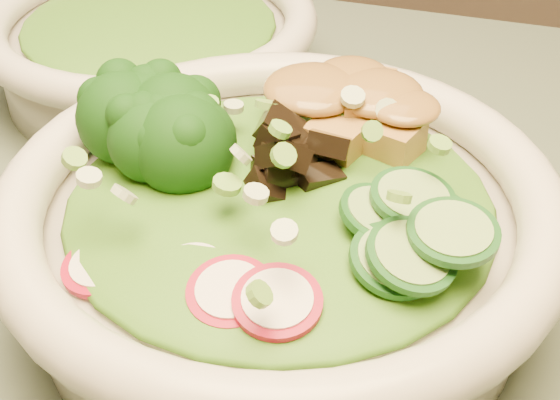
% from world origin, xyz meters
% --- Properties ---
extents(dining_table, '(1.20, 0.80, 0.75)m').
position_xyz_m(dining_table, '(0.00, 0.00, 0.64)').
color(dining_table, black).
rests_on(dining_table, ground).
extents(salad_bowl, '(0.30, 0.30, 0.08)m').
position_xyz_m(salad_bowl, '(0.10, -0.02, 0.79)').
color(salad_bowl, beige).
rests_on(salad_bowl, dining_table).
extents(side_bowl, '(0.26, 0.26, 0.07)m').
position_xyz_m(side_bowl, '(-0.07, 0.18, 0.79)').
color(side_bowl, beige).
rests_on(side_bowl, dining_table).
extents(lettuce_bed, '(0.23, 0.23, 0.03)m').
position_xyz_m(lettuce_bed, '(0.10, -0.02, 0.82)').
color(lettuce_bed, '#215712').
rests_on(lettuce_bed, salad_bowl).
extents(side_lettuce, '(0.18, 0.18, 0.02)m').
position_xyz_m(side_lettuce, '(-0.07, 0.18, 0.81)').
color(side_lettuce, '#215712').
rests_on(side_lettuce, side_bowl).
extents(broccoli_florets, '(0.10, 0.09, 0.05)m').
position_xyz_m(broccoli_florets, '(0.03, -0.01, 0.84)').
color(broccoli_florets, black).
rests_on(broccoli_florets, salad_bowl).
extents(radish_slices, '(0.13, 0.06, 0.02)m').
position_xyz_m(radish_slices, '(0.09, -0.09, 0.82)').
color(radish_slices, maroon).
rests_on(radish_slices, salad_bowl).
extents(cucumber_slices, '(0.08, 0.08, 0.04)m').
position_xyz_m(cucumber_slices, '(0.17, -0.03, 0.83)').
color(cucumber_slices, '#8CC06B').
rests_on(cucumber_slices, salad_bowl).
extents(mushroom_heap, '(0.08, 0.08, 0.04)m').
position_xyz_m(mushroom_heap, '(0.10, -0.00, 0.83)').
color(mushroom_heap, black).
rests_on(mushroom_heap, salad_bowl).
extents(tofu_cubes, '(0.11, 0.08, 0.04)m').
position_xyz_m(tofu_cubes, '(0.11, 0.05, 0.83)').
color(tofu_cubes, '#A77337').
rests_on(tofu_cubes, salad_bowl).
extents(peanut_sauce, '(0.08, 0.06, 0.02)m').
position_xyz_m(peanut_sauce, '(0.11, 0.05, 0.85)').
color(peanut_sauce, brown).
rests_on(peanut_sauce, tofu_cubes).
extents(scallion_garnish, '(0.22, 0.22, 0.03)m').
position_xyz_m(scallion_garnish, '(0.10, -0.02, 0.84)').
color(scallion_garnish, '#6AA43A').
rests_on(scallion_garnish, salad_bowl).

